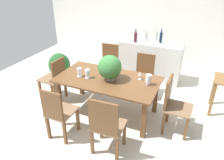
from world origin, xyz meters
TOP-DOWN VIEW (x-y plane):
  - ground_plane at (0.00, 0.00)m, footprint 7.04×7.04m
  - back_wall at (0.00, 2.60)m, footprint 6.40×0.10m
  - dining_table at (0.00, -0.15)m, footprint 1.87×1.00m
  - chair_far_right at (0.42, 0.82)m, footprint 0.45×0.43m
  - chair_near_left at (-0.42, -1.12)m, footprint 0.40×0.46m
  - chair_far_left at (-0.43, 0.83)m, footprint 0.44×0.46m
  - chair_head_end at (-1.21, -0.15)m, footprint 0.49×0.44m
  - chair_near_right at (0.43, -1.12)m, footprint 0.50×0.46m
  - chair_foot_end at (1.21, -0.14)m, footprint 0.45×0.46m
  - flower_centerpiece at (0.05, -0.16)m, footprint 0.43×0.43m
  - crystal_vase_left at (-0.35, -0.27)m, footprint 0.09×0.09m
  - crystal_vase_center_near at (-0.51, -0.28)m, footprint 0.09×0.09m
  - crystal_vase_right at (0.74, -0.07)m, footprint 0.10×0.10m
  - wine_glass at (0.54, 0.08)m, footprint 0.06×0.06m
  - kitchen_counter at (0.32, 1.65)m, footprint 1.53×0.52m
  - wine_bottle_amber at (0.53, 1.72)m, footprint 0.07×0.07m
  - wine_bottle_clear at (0.40, 1.80)m, footprint 0.06×0.06m
  - wine_bottle_dark at (0.18, 1.66)m, footprint 0.08×0.08m
  - wine_bottle_green at (-0.03, 1.51)m, footprint 0.08×0.08m
  - potted_plant_floor at (-1.69, 0.64)m, footprint 0.53×0.53m

SIDE VIEW (x-z plane):
  - ground_plane at x=0.00m, z-range 0.00..0.00m
  - potted_plant_floor at x=-1.69m, z-range 0.03..0.73m
  - kitchen_counter at x=0.32m, z-range 0.00..0.95m
  - chair_far_right at x=0.42m, z-range 0.06..0.99m
  - chair_head_end at x=-1.21m, z-range 0.05..0.99m
  - chair_near_left at x=-0.42m, z-range 0.05..1.00m
  - chair_foot_end at x=1.21m, z-range 0.06..1.05m
  - chair_near_right at x=0.43m, z-range 0.06..1.06m
  - chair_far_left at x=-0.43m, z-range 0.05..1.08m
  - dining_table at x=0.00m, z-range 0.27..1.02m
  - crystal_vase_center_near at x=-0.51m, z-range 0.76..0.93m
  - crystal_vase_left at x=-0.35m, z-range 0.76..0.93m
  - wine_glass at x=0.54m, z-range 0.78..0.94m
  - crystal_vase_right at x=0.74m, z-range 0.77..0.96m
  - flower_centerpiece at x=0.05m, z-range 0.76..1.22m
  - wine_bottle_dark at x=0.18m, z-range 0.92..1.20m
  - wine_bottle_clear at x=0.40m, z-range 0.93..1.20m
  - wine_bottle_green at x=-0.03m, z-range 0.92..1.23m
  - wine_bottle_amber at x=0.53m, z-range 0.91..1.24m
  - back_wall at x=0.00m, z-range 0.00..2.60m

